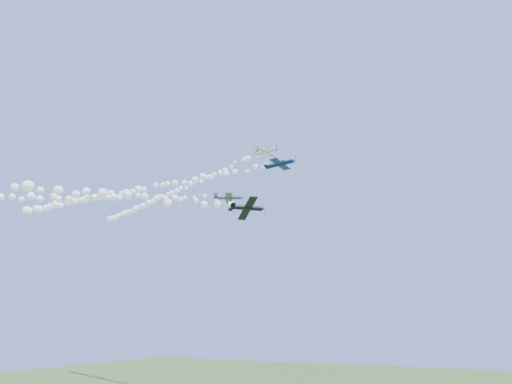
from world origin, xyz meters
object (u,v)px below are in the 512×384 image
at_px(plane_white, 266,151).
at_px(plane_grey, 229,198).
at_px(plane_navy, 280,164).
at_px(plane_black, 247,208).

relative_size(plane_white, plane_grey, 1.03).
relative_size(plane_navy, plane_grey, 1.01).
xyz_separation_m(plane_grey, plane_black, (13.75, -16.38, -8.26)).
bearing_deg(plane_grey, plane_black, -78.94).
bearing_deg(plane_grey, plane_white, -32.72).
distance_m(plane_white, plane_grey, 13.99).
xyz_separation_m(plane_navy, plane_black, (-3.32, -7.91, -10.83)).
xyz_separation_m(plane_white, plane_grey, (-10.13, 0.67, -9.63)).
xyz_separation_m(plane_navy, plane_grey, (-17.07, 8.48, -2.57)).
distance_m(plane_grey, plane_black, 22.93).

